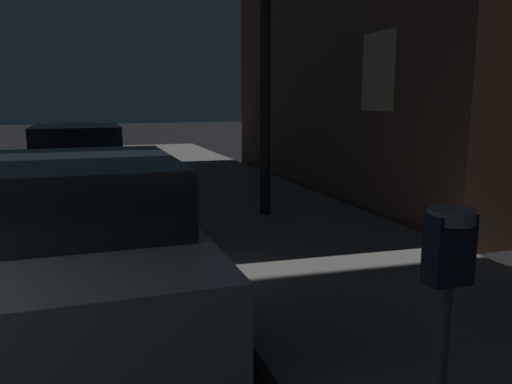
{
  "coord_description": "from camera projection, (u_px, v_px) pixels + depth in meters",
  "views": [
    {
      "loc": [
        2.89,
        -2.48,
        1.93
      ],
      "look_at": [
        4.01,
        0.78,
        1.31
      ],
      "focal_mm": 35.99,
      "sensor_mm": 36.0,
      "label": 1
    }
  ],
  "objects": [
    {
      "name": "car_black",
      "position": [
        79.0,
        163.0,
        10.01
      ],
      "size": [
        2.1,
        4.08,
        1.43
      ],
      "color": "black",
      "rests_on": "ground"
    },
    {
      "name": "parking_meter",
      "position": [
        446.0,
        284.0,
        2.15
      ],
      "size": [
        0.19,
        0.19,
        1.34
      ],
      "color": "#59595B",
      "rests_on": "sidewalk"
    },
    {
      "name": "car_silver",
      "position": [
        81.0,
        237.0,
        4.59
      ],
      "size": [
        2.1,
        4.2,
        1.43
      ],
      "color": "#B7B7BF",
      "rests_on": "ground"
    },
    {
      "name": "sidewalk",
      "position": [
        512.0,
        374.0,
        3.51
      ],
      "size": [
        3.2,
        36.0,
        0.15
      ],
      "primitive_type": "cube",
      "color": "slate",
      "rests_on": "ground"
    }
  ]
}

